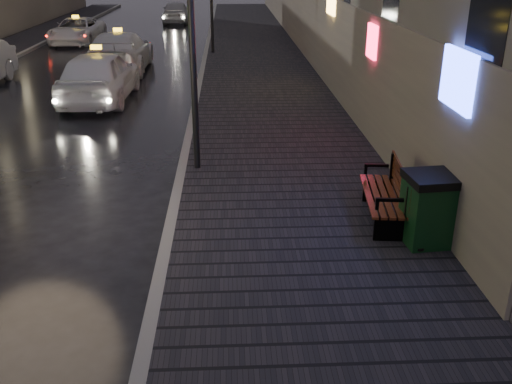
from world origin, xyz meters
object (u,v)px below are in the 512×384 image
at_px(bench, 389,194).
at_px(taxi_near, 99,76).
at_px(lamp_near, 191,12).
at_px(taxi_far, 77,31).
at_px(taxi_mid, 120,52).
at_px(car_far, 176,12).
at_px(trash_bin, 429,208).

height_order(bench, taxi_near, taxi_near).
bearing_deg(lamp_near, taxi_far, 110.13).
bearing_deg(taxi_mid, taxi_near, 91.66).
bearing_deg(taxi_mid, bench, 115.21).
bearing_deg(lamp_near, car_far, 95.47).
bearing_deg(taxi_near, car_far, -90.43).
bearing_deg(taxi_mid, trash_bin, 115.17).
bearing_deg(trash_bin, taxi_near, 119.50).
xyz_separation_m(trash_bin, taxi_far, (-11.44, 24.19, -0.09)).
relative_size(trash_bin, taxi_far, 0.25).
bearing_deg(bench, lamp_near, 147.06).
height_order(bench, trash_bin, trash_bin).
bearing_deg(car_far, taxi_far, 62.12).
xyz_separation_m(bench, taxi_near, (-7.07, 9.84, 0.20)).
bearing_deg(lamp_near, taxi_near, 116.95).
bearing_deg(taxi_near, bench, 126.95).
distance_m(trash_bin, taxi_near, 13.06).
bearing_deg(taxi_near, lamp_near, 118.21).
xyz_separation_m(trash_bin, taxi_near, (-7.48, 10.71, 0.10)).
height_order(bench, car_far, car_far).
relative_size(taxi_near, car_far, 1.13).
height_order(bench, taxi_far, taxi_far).
height_order(lamp_near, taxi_near, lamp_near).
bearing_deg(trash_bin, bench, 109.79).
bearing_deg(trash_bin, taxi_far, 109.88).
height_order(trash_bin, car_far, car_far).
height_order(taxi_near, taxi_mid, taxi_near).
distance_m(bench, trash_bin, 0.97).
relative_size(taxi_near, taxi_far, 1.04).
distance_m(lamp_near, taxi_far, 21.93).
relative_size(taxi_mid, taxi_far, 1.17).
relative_size(lamp_near, taxi_mid, 0.94).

